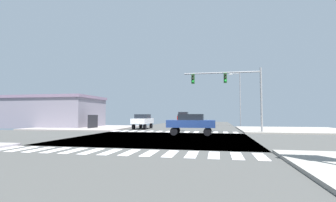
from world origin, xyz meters
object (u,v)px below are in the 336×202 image
at_px(sedan_crossing_2, 191,122).
at_px(pickup_leading_1, 184,117).
at_px(traffic_signal_mast, 230,85).
at_px(sedan_farside_1, 143,120).
at_px(street_lamp, 239,95).
at_px(bank_building, 50,112).

bearing_deg(sedan_crossing_2, pickup_leading_1, -170.94).
bearing_deg(sedan_crossing_2, traffic_signal_mast, 133.51).
bearing_deg(pickup_leading_1, sedan_farside_1, 80.30).
height_order(sedan_farside_1, sedan_crossing_2, same).
bearing_deg(pickup_leading_1, sedan_crossing_2, 99.06).
distance_m(traffic_signal_mast, sedan_farside_1, 12.32).
relative_size(street_lamp, sedan_crossing_2, 1.93).
height_order(traffic_signal_mast, pickup_leading_1, traffic_signal_mast).
xyz_separation_m(traffic_signal_mast, sedan_crossing_2, (-3.61, -3.43, -3.76)).
relative_size(sedan_farside_1, pickup_leading_1, 0.84).
bearing_deg(bank_building, street_lamp, 15.22).
height_order(traffic_signal_mast, bank_building, traffic_signal_mast).
height_order(bank_building, pickup_leading_1, bank_building).
bearing_deg(bank_building, traffic_signal_mast, -13.87).
distance_m(street_lamp, sedan_farside_1, 16.02).
distance_m(street_lamp, pickup_leading_1, 13.50).
bearing_deg(street_lamp, traffic_signal_mast, -98.37).
xyz_separation_m(sedan_farside_1, pickup_leading_1, (3.00, 17.55, 0.17)).
xyz_separation_m(street_lamp, bank_building, (-27.38, -7.45, -2.70)).
height_order(traffic_signal_mast, sedan_farside_1, traffic_signal_mast).
relative_size(traffic_signal_mast, pickup_leading_1, 1.53).
xyz_separation_m(street_lamp, sedan_crossing_2, (-5.63, -17.14, -3.83)).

